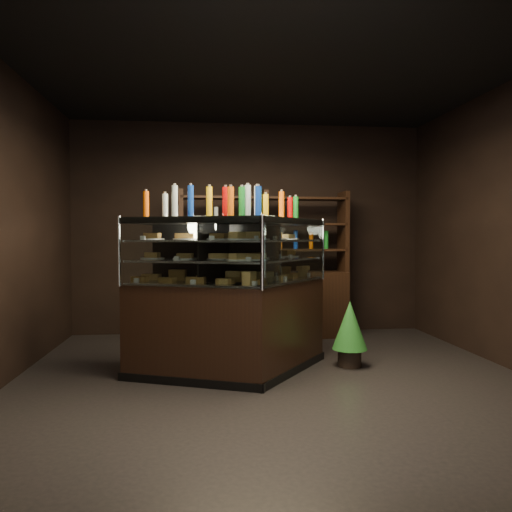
{
  "coord_description": "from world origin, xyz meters",
  "views": [
    {
      "loc": [
        -0.68,
        -4.67,
        1.37
      ],
      "look_at": [
        -0.16,
        0.15,
        1.19
      ],
      "focal_mm": 35.0,
      "sensor_mm": 36.0,
      "label": 1
    }
  ],
  "objects": [
    {
      "name": "food_display",
      "position": [
        -0.36,
        0.32,
        1.19
      ],
      "size": [
        1.77,
        1.15,
        0.48
      ],
      "color": "#AF7B3E",
      "rests_on": "display_case"
    },
    {
      "name": "bottles_top",
      "position": [
        -0.36,
        0.33,
        1.71
      ],
      "size": [
        1.6,
        1.02,
        0.3
      ],
      "color": "#147223",
      "rests_on": "display_case"
    },
    {
      "name": "room_shell",
      "position": [
        0.0,
        0.0,
        1.94
      ],
      "size": [
        5.02,
        5.02,
        3.01
      ],
      "color": "black",
      "rests_on": "ground"
    },
    {
      "name": "back_shelving",
      "position": [
        0.16,
        2.05,
        0.61
      ],
      "size": [
        2.3,
        0.5,
        2.0
      ],
      "rotation": [
        0.0,
        0.0,
        0.04
      ],
      "color": "black",
      "rests_on": "ground"
    },
    {
      "name": "ground",
      "position": [
        0.0,
        0.0,
        0.0
      ],
      "size": [
        5.0,
        5.0,
        0.0
      ],
      "primitive_type": "plane",
      "color": "black",
      "rests_on": "ground"
    },
    {
      "name": "potted_conifer",
      "position": [
        0.87,
        0.45,
        0.45
      ],
      "size": [
        0.37,
        0.37,
        0.79
      ],
      "rotation": [
        0.0,
        0.0,
        0.07
      ],
      "color": "black",
      "rests_on": "ground"
    },
    {
      "name": "display_case",
      "position": [
        -0.36,
        0.32,
        0.52
      ],
      "size": [
        2.17,
        1.6,
        1.58
      ],
      "rotation": [
        0.0,
        0.0,
        0.28
      ],
      "color": "black",
      "rests_on": "ground"
    }
  ]
}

